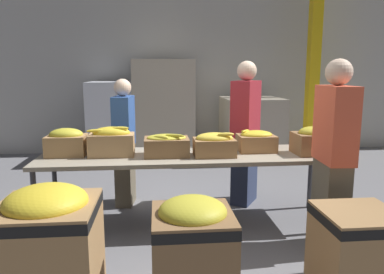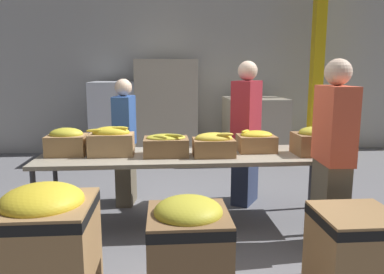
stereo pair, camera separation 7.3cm
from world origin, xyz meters
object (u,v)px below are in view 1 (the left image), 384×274
(volunteer_0, at_px, (245,134))
(donation_bin_2, at_px, (357,248))
(donation_bin_0, at_px, (49,245))
(pallet_stack_0, at_px, (163,111))
(banana_box_2, at_px, (167,145))
(volunteer_2, at_px, (124,143))
(pallet_stack_2, at_px, (251,129))
(banana_box_3, at_px, (214,144))
(support_pillar, at_px, (314,49))
(sorting_table, at_px, (189,159))
(pallet_stack_1, at_px, (119,122))
(banana_box_5, at_px, (314,140))
(banana_box_4, at_px, (256,141))
(banana_box_1, at_px, (112,141))
(donation_bin_1, at_px, (193,247))
(banana_box_0, at_px, (66,142))
(volunteer_1, at_px, (333,157))

(volunteer_0, relative_size, donation_bin_2, 2.79)
(donation_bin_0, bearing_deg, pallet_stack_0, 78.74)
(banana_box_2, xyz_separation_m, volunteer_2, (-0.48, 0.72, -0.11))
(donation_bin_0, bearing_deg, pallet_stack_2, 59.74)
(banana_box_3, distance_m, support_pillar, 4.11)
(sorting_table, distance_m, banana_box_2, 0.28)
(pallet_stack_1, bearing_deg, banana_box_2, -75.97)
(volunteer_0, bearing_deg, banana_box_5, 69.78)
(banana_box_4, xyz_separation_m, pallet_stack_2, (0.67, 2.76, -0.32))
(donation_bin_2, height_order, pallet_stack_1, pallet_stack_1)
(banana_box_1, height_order, volunteer_2, volunteer_2)
(donation_bin_1, bearing_deg, banana_box_0, 129.08)
(banana_box_3, bearing_deg, volunteer_1, -30.09)
(pallet_stack_2, bearing_deg, volunteer_1, -92.85)
(banana_box_1, distance_m, banana_box_2, 0.55)
(donation_bin_0, bearing_deg, volunteer_0, 47.47)
(banana_box_0, xyz_separation_m, banana_box_5, (2.51, -0.17, 0.00))
(volunteer_1, height_order, support_pillar, support_pillar)
(banana_box_3, bearing_deg, pallet_stack_0, 98.31)
(banana_box_4, relative_size, pallet_stack_2, 0.35)
(banana_box_3, bearing_deg, banana_box_0, 173.71)
(banana_box_4, relative_size, pallet_stack_1, 0.27)
(pallet_stack_0, relative_size, pallet_stack_1, 1.27)
(volunteer_0, height_order, pallet_stack_2, volunteer_0)
(volunteer_0, distance_m, pallet_stack_0, 2.52)
(volunteer_1, relative_size, volunteer_2, 1.13)
(banana_box_5, relative_size, pallet_stack_0, 0.22)
(banana_box_5, distance_m, volunteer_0, 0.89)
(volunteer_0, bearing_deg, donation_bin_2, 42.74)
(banana_box_2, distance_m, donation_bin_0, 1.59)
(volunteer_0, bearing_deg, banana_box_0, -42.67)
(donation_bin_0, bearing_deg, banana_box_1, 78.57)
(banana_box_2, relative_size, donation_bin_1, 0.59)
(donation_bin_1, height_order, pallet_stack_0, pallet_stack_0)
(volunteer_0, distance_m, support_pillar, 3.30)
(donation_bin_0, relative_size, pallet_stack_1, 0.61)
(banana_box_1, distance_m, banana_box_5, 2.06)
(banana_box_0, relative_size, banana_box_5, 0.96)
(banana_box_4, xyz_separation_m, volunteer_1, (0.49, -0.74, -0.02))
(sorting_table, bearing_deg, pallet_stack_0, 93.91)
(donation_bin_2, bearing_deg, pallet_stack_1, 115.54)
(banana_box_0, relative_size, volunteer_1, 0.23)
(pallet_stack_1, bearing_deg, donation_bin_2, -64.46)
(banana_box_3, relative_size, volunteer_1, 0.24)
(donation_bin_1, bearing_deg, volunteer_0, 66.98)
(banana_box_2, distance_m, pallet_stack_1, 3.21)
(volunteer_1, xyz_separation_m, donation_bin_0, (-2.26, -0.68, -0.39))
(volunteer_1, xyz_separation_m, support_pillar, (1.38, 3.74, 1.16))
(banana_box_5, xyz_separation_m, donation_bin_2, (-0.18, -1.24, -0.56))
(pallet_stack_0, relative_size, pallet_stack_2, 1.60)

